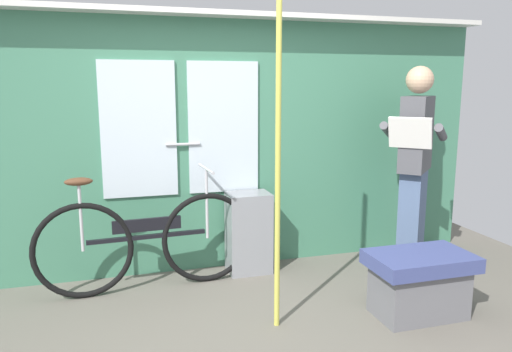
% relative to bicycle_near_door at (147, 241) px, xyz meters
% --- Properties ---
extents(ground_plane, '(6.05, 4.39, 0.04)m').
position_rel_bicycle_near_door_xyz_m(ground_plane, '(0.54, -1.03, -0.41)').
color(ground_plane, '#666056').
extents(train_door_wall, '(5.05, 0.28, 2.17)m').
position_rel_bicycle_near_door_xyz_m(train_door_wall, '(0.54, 0.36, 0.74)').
color(train_door_wall, '#427F60').
rests_on(train_door_wall, ground_plane).
extents(bicycle_near_door, '(1.69, 0.44, 0.95)m').
position_rel_bicycle_near_door_xyz_m(bicycle_near_door, '(0.00, 0.00, 0.00)').
color(bicycle_near_door, black).
rests_on(bicycle_near_door, ground_plane).
extents(passenger_reading_newspaper, '(0.63, 0.63, 1.75)m').
position_rel_bicycle_near_door_xyz_m(passenger_reading_newspaper, '(2.29, -0.10, 0.53)').
color(passenger_reading_newspaper, slate).
rests_on(passenger_reading_newspaper, ground_plane).
extents(trash_bin_by_wall, '(0.36, 0.28, 0.69)m').
position_rel_bicycle_near_door_xyz_m(trash_bin_by_wall, '(0.86, 0.15, -0.05)').
color(trash_bin_by_wall, gray).
rests_on(trash_bin_by_wall, ground_plane).
extents(handrail_pole, '(0.04, 0.04, 2.13)m').
position_rel_bicycle_near_door_xyz_m(handrail_pole, '(0.78, -0.85, 0.67)').
color(handrail_pole, '#C6C14C').
rests_on(handrail_pole, ground_plane).
extents(bench_seat_corner, '(0.70, 0.44, 0.45)m').
position_rel_bicycle_near_door_xyz_m(bench_seat_corner, '(1.77, -0.99, -0.15)').
color(bench_seat_corner, '#3D477F').
rests_on(bench_seat_corner, ground_plane).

